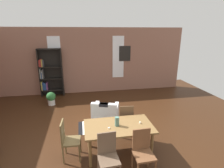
% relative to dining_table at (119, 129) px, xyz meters
% --- Properties ---
extents(ground_plane, '(11.48, 11.48, 0.00)m').
position_rel_dining_table_xyz_m(ground_plane, '(-0.47, 0.26, -0.65)').
color(ground_plane, '#381F10').
extents(back_wall_brick, '(9.34, 0.12, 3.05)m').
position_rel_dining_table_xyz_m(back_wall_brick, '(-0.47, 4.74, 0.88)').
color(back_wall_brick, '#936250').
rests_on(back_wall_brick, ground).
extents(window_pane_0, '(0.55, 0.02, 1.98)m').
position_rel_dining_table_xyz_m(window_pane_0, '(-1.93, 4.67, 1.03)').
color(window_pane_0, white).
extents(window_pane_1, '(0.55, 0.02, 1.98)m').
position_rel_dining_table_xyz_m(window_pane_1, '(0.99, 4.67, 1.03)').
color(window_pane_1, white).
extents(dining_table, '(1.60, 0.92, 0.74)m').
position_rel_dining_table_xyz_m(dining_table, '(0.00, 0.00, 0.00)').
color(dining_table, brown).
rests_on(dining_table, ground).
extents(vase_on_table, '(0.10, 0.10, 0.22)m').
position_rel_dining_table_xyz_m(vase_on_table, '(-0.04, 0.00, 0.20)').
color(vase_on_table, '#4C7266').
rests_on(vase_on_table, dining_table).
extents(tealight_candle_0, '(0.04, 0.04, 0.03)m').
position_rel_dining_table_xyz_m(tealight_candle_0, '(-0.25, -0.10, 0.11)').
color(tealight_candle_0, silver).
rests_on(tealight_candle_0, dining_table).
extents(tealight_candle_1, '(0.04, 0.04, 0.04)m').
position_rel_dining_table_xyz_m(tealight_candle_1, '(0.52, -0.00, 0.11)').
color(tealight_candle_1, silver).
rests_on(tealight_candle_1, dining_table).
extents(dining_chair_near_left, '(0.42, 0.42, 0.95)m').
position_rel_dining_table_xyz_m(dining_chair_near_left, '(-0.36, -0.69, -0.14)').
color(dining_chair_near_left, brown).
rests_on(dining_chair_near_left, ground).
extents(dining_chair_near_right, '(0.41, 0.41, 0.95)m').
position_rel_dining_table_xyz_m(dining_chair_near_right, '(0.36, -0.69, -0.14)').
color(dining_chair_near_right, brown).
rests_on(dining_chair_near_right, ground).
extents(dining_chair_head_left, '(0.42, 0.42, 0.95)m').
position_rel_dining_table_xyz_m(dining_chair_head_left, '(-1.17, 0.00, -0.14)').
color(dining_chair_head_left, brown).
rests_on(dining_chair_head_left, ground).
extents(dining_chair_far_right, '(0.43, 0.43, 0.95)m').
position_rel_dining_table_xyz_m(dining_chair_far_right, '(0.35, 0.69, -0.14)').
color(dining_chair_far_right, brown).
rests_on(dining_chair_far_right, ground).
extents(bookshelf_tall, '(1.02, 0.28, 2.16)m').
position_rel_dining_table_xyz_m(bookshelf_tall, '(-2.22, 4.50, 0.41)').
color(bookshelf_tall, black).
rests_on(bookshelf_tall, ground).
extents(armchair_white, '(1.01, 1.01, 0.75)m').
position_rel_dining_table_xyz_m(armchair_white, '(-0.09, 1.59, -0.37)').
color(armchair_white, silver).
rests_on(armchair_white, ground).
extents(potted_plant_by_shelf, '(0.37, 0.37, 0.54)m').
position_rel_dining_table_xyz_m(potted_plant_by_shelf, '(-0.54, 0.76, -0.35)').
color(potted_plant_by_shelf, '#9E6042').
rests_on(potted_plant_by_shelf, ground).
extents(potted_plant_corner, '(0.36, 0.36, 0.54)m').
position_rel_dining_table_xyz_m(potted_plant_corner, '(-2.05, 3.35, -0.35)').
color(potted_plant_corner, silver).
rests_on(potted_plant_corner, ground).
extents(striped_rug, '(1.27, 0.80, 0.01)m').
position_rel_dining_table_xyz_m(striped_rug, '(-0.34, 1.30, -0.64)').
color(striped_rug, black).
rests_on(striped_rug, ground).
extents(framed_picture, '(0.56, 0.03, 0.72)m').
position_rel_dining_table_xyz_m(framed_picture, '(1.31, 4.66, 1.20)').
color(framed_picture, black).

